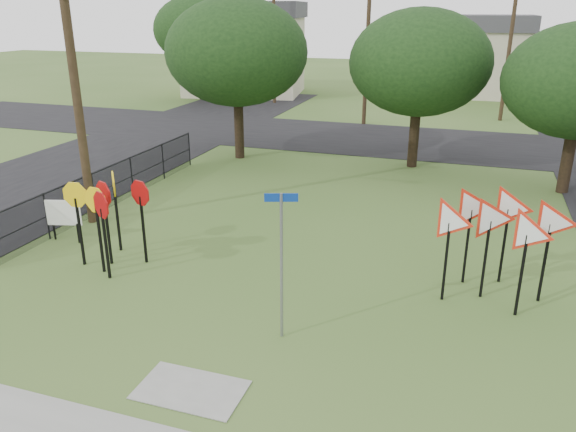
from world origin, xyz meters
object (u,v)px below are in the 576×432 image
object	(u,v)px
stop_sign_cluster	(106,204)
info_board	(64,214)
yield_sign_cluster	(499,223)
street_name_sign	(281,258)

from	to	relation	value
stop_sign_cluster	info_board	xyz separation A→B (m)	(-2.34, 0.99, -0.91)
stop_sign_cluster	info_board	world-z (taller)	stop_sign_cluster
stop_sign_cluster	yield_sign_cluster	world-z (taller)	yield_sign_cluster
street_name_sign	info_board	world-z (taller)	street_name_sign
stop_sign_cluster	street_name_sign	bearing A→B (deg)	-18.89
street_name_sign	info_board	bearing A→B (deg)	159.87
street_name_sign	yield_sign_cluster	bearing A→B (deg)	38.24
stop_sign_cluster	info_board	size ratio (longest dim) A/B	1.83
street_name_sign	yield_sign_cluster	xyz separation A→B (m)	(4.29, 3.38, 0.08)
stop_sign_cluster	yield_sign_cluster	size ratio (longest dim) A/B	0.72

